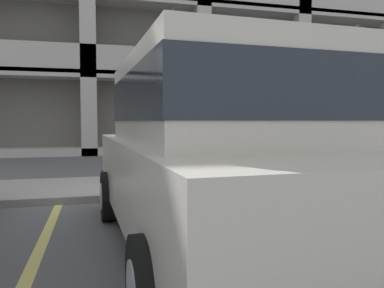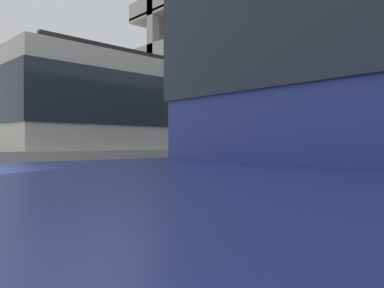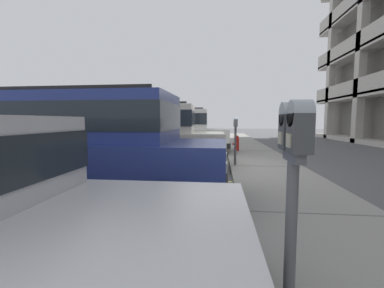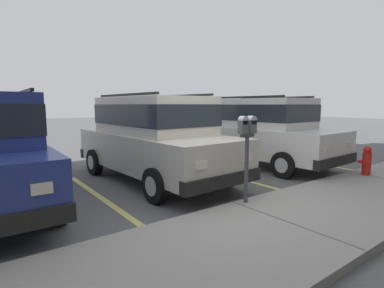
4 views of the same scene
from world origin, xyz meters
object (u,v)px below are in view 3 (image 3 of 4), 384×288
at_px(red_sedan, 175,130).
at_px(dark_hatchback, 95,143).
at_px(parking_meter_near, 235,129).
at_px(parking_meter_far, 293,166).
at_px(silver_suv, 148,134).
at_px(fire_hydrant, 237,143).

bearing_deg(red_sedan, dark_hatchback, -4.38).
distance_m(parking_meter_near, parking_meter_far, 6.49).
relative_size(silver_suv, dark_hatchback, 1.01).
bearing_deg(parking_meter_near, dark_hatchback, -37.17).
height_order(red_sedan, parking_meter_far, red_sedan).
bearing_deg(dark_hatchback, red_sedan, 179.06).
bearing_deg(silver_suv, dark_hatchback, -2.86).
xyz_separation_m(silver_suv, red_sedan, (-3.47, 0.24, 0.00)).
bearing_deg(fire_hydrant, parking_meter_near, -4.42).
xyz_separation_m(dark_hatchback, parking_meter_near, (-3.62, 2.75, 0.14)).
xyz_separation_m(parking_meter_far, fire_hydrant, (-10.33, 0.34, -0.77)).
xyz_separation_m(red_sedan, parking_meter_near, (3.21, 2.49, 0.14)).
xyz_separation_m(parking_meter_near, parking_meter_far, (6.49, -0.04, 0.01)).
bearing_deg(silver_suv, parking_meter_near, 92.81).
relative_size(dark_hatchback, fire_hydrant, 6.88).
height_order(dark_hatchback, fire_hydrant, dark_hatchback).
bearing_deg(silver_suv, parking_meter_far, 20.78).
distance_m(silver_suv, red_sedan, 3.48).
relative_size(parking_meter_near, parking_meter_far, 0.99).
relative_size(dark_hatchback, parking_meter_far, 3.21).
relative_size(red_sedan, parking_meter_near, 3.26).
bearing_deg(dark_hatchback, silver_suv, -179.14).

